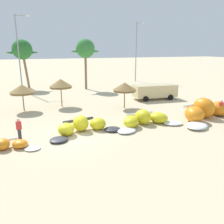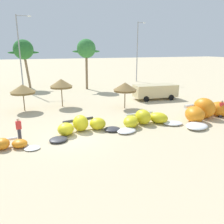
{
  "view_description": "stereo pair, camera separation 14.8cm",
  "coord_description": "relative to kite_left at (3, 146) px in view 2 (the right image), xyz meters",
  "views": [
    {
      "loc": [
        -2.77,
        -15.71,
        6.25
      ],
      "look_at": [
        3.9,
        2.0,
        1.0
      ],
      "focal_mm": 37.08,
      "sensor_mm": 36.0,
      "label": 1
    },
    {
      "loc": [
        -2.63,
        -15.76,
        6.25
      ],
      "look_at": [
        3.9,
        2.0,
        1.0
      ],
      "focal_mm": 37.08,
      "sensor_mm": 36.0,
      "label": 2
    }
  ],
  "objects": [
    {
      "name": "parked_van",
      "position": [
        16.71,
        10.0,
        0.82
      ],
      "size": [
        5.54,
        2.67,
        1.84
      ],
      "color": "beige",
      "rests_on": "ground"
    },
    {
      "name": "kite_left_of_center",
      "position": [
        5.48,
        1.52,
        0.21
      ],
      "size": [
        5.85,
        3.14,
        1.26
      ],
      "color": "#333338",
      "rests_on": "ground"
    },
    {
      "name": "kite_center",
      "position": [
        10.81,
        1.37,
        0.2
      ],
      "size": [
        6.36,
        3.15,
        1.24
      ],
      "color": "white",
      "rests_on": "ground"
    },
    {
      "name": "person_near_kites",
      "position": [
        18.47,
        0.9,
        0.55
      ],
      "size": [
        0.36,
        0.24,
        1.62
      ],
      "color": "#383842",
      "rests_on": "ground"
    },
    {
      "name": "palm_left_of_gap",
      "position": [
        1.72,
        24.54,
        5.66
      ],
      "size": [
        4.58,
        3.05,
        7.56
      ],
      "color": "#7F6647",
      "rests_on": "ground"
    },
    {
      "name": "beach_umbrella_outermost",
      "position": [
        11.44,
        7.13,
        2.02
      ],
      "size": [
        2.47,
        2.47,
        2.77
      ],
      "color": "brown",
      "rests_on": "ground"
    },
    {
      "name": "lamppost_west_center",
      "position": [
        21.86,
        25.45,
        5.7
      ],
      "size": [
        1.64,
        0.24,
        10.87
      ],
      "color": "gray",
      "rests_on": "ground"
    },
    {
      "name": "beach_umbrella_near_palms",
      "position": [
        5.27,
        10.26,
        2.28
      ],
      "size": [
        2.45,
        2.45,
        3.04
      ],
      "color": "brown",
      "rests_on": "ground"
    },
    {
      "name": "kite_left",
      "position": [
        0.0,
        0.0,
        0.0
      ],
      "size": [
        4.53,
        2.38,
        0.71
      ],
      "color": "white",
      "rests_on": "ground"
    },
    {
      "name": "beach_umbrella_middle",
      "position": [
        1.33,
        9.72,
        1.98
      ],
      "size": [
        2.49,
        2.49,
        2.73
      ],
      "color": "brown",
      "rests_on": "ground"
    },
    {
      "name": "person_by_umbrellas",
      "position": [
        1.0,
        1.36,
        0.55
      ],
      "size": [
        0.36,
        0.24,
        1.62
      ],
      "color": "#383842",
      "rests_on": "ground"
    },
    {
      "name": "palm_center_left",
      "position": [
        10.66,
        20.27,
        5.79
      ],
      "size": [
        4.25,
        2.83,
        7.6
      ],
      "color": "#7F6647",
      "rests_on": "ground"
    },
    {
      "name": "ground_plane",
      "position": [
        4.47,
        0.75,
        -0.27
      ],
      "size": [
        260.0,
        260.0,
        0.0
      ],
      "primitive_type": "plane",
      "color": "beige"
    },
    {
      "name": "lamppost_west",
      "position": [
        1.35,
        21.8,
        5.69
      ],
      "size": [
        2.12,
        0.24,
        10.75
      ],
      "color": "gray",
      "rests_on": "ground"
    },
    {
      "name": "kite_right_of_center",
      "position": [
        17.0,
        0.98,
        0.43
      ],
      "size": [
        8.26,
        4.66,
        1.85
      ],
      "color": "white",
      "rests_on": "ground"
    }
  ]
}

